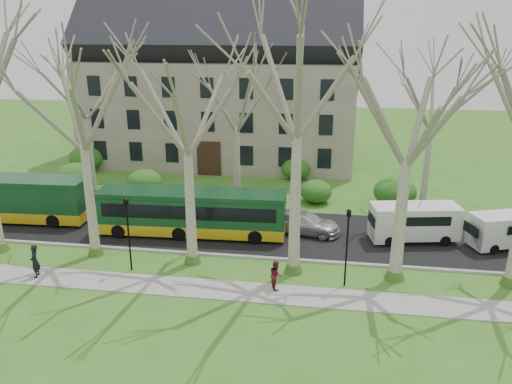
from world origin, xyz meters
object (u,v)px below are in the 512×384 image
Objects in this scene: van_a at (414,223)px; van_b at (510,230)px; bus_follow at (192,212)px; pedestrian_a at (35,261)px; pedestrian_b at (276,275)px; sedan at (303,222)px.

van_b is at bearing -11.04° from van_a.
bus_follow is 9.95m from pedestrian_a.
bus_follow is at bearing 173.81° from van_a.
van_a is at bearing -68.23° from pedestrian_b.
van_a is 5.83m from van_b.
bus_follow reaches higher than van_b.
van_a reaches higher than pedestrian_a.
sedan is 7.08m from van_a.
bus_follow is 20.20m from van_b.
van_a is 2.90× the size of pedestrian_a.
pedestrian_b is (-8.07, -7.43, -0.41)m from van_a.
bus_follow is at bearing 119.80° from pedestrian_a.
bus_follow is at bearing 23.60° from pedestrian_b.
bus_follow is 2.50× the size of sedan.
sedan is at bearing -28.32° from pedestrian_b.
van_a is 22.81m from pedestrian_a.
sedan is 0.99× the size of van_b.
van_b is at bearing 0.28° from bus_follow.
sedan is at bearing 104.89° from pedestrian_a.
van_a is 3.48× the size of pedestrian_b.
sedan is 2.60× the size of pedestrian_a.
bus_follow is at bearing 163.94° from van_b.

